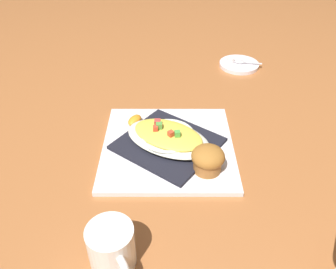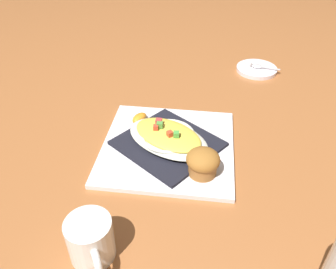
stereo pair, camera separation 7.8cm
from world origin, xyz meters
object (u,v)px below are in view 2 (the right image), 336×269
Objects in this scene: muffin at (203,162)px; creamer_saucer at (257,69)px; orange_garnish at (140,119)px; creamer_cup_0 at (248,64)px; spoon at (259,66)px; gratin_dish at (168,137)px; square_plate at (168,147)px; coffee_mug at (91,241)px.

muffin is 0.52m from creamer_saucer.
orange_garnish reaches higher than creamer_saucer.
creamer_cup_0 is (-0.38, 0.24, 0.00)m from orange_garnish.
creamer_saucer is 0.01m from spoon.
creamer_saucer is (-0.44, 0.18, -0.03)m from gratin_dish.
square_plate is at bearing -19.00° from creamer_cup_0.
creamer_cup_0 is at bearing 173.13° from muffin.
orange_garnish is (-0.07, -0.09, -0.02)m from gratin_dish.
gratin_dish is 0.30m from coffee_mug.
creamer_saucer is (-0.44, 0.18, 0.00)m from square_plate.
square_plate is 3.11× the size of coffee_mug.
coffee_mug is (0.37, 0.03, 0.02)m from orange_garnish.
gratin_dish is 9.78× the size of creamer_cup_0.
gratin_dish is 0.12m from muffin.
gratin_dish reaches higher than creamer_saucer.
muffin is 0.52m from spoon.
muffin is at bearing 51.59° from gratin_dish.
coffee_mug reaches higher than creamer_saucer.
creamer_cup_0 is at bearing 147.22° from orange_garnish.
square_plate is 2.35× the size of creamer_saucer.
coffee_mug is (0.23, -0.15, -0.00)m from muffin.
spoon is at bearing 161.95° from coffee_mug.
orange_garnish is at bearing -36.50° from spoon.
orange_garnish is 0.47× the size of creamer_saucer.
square_plate is at bearing 75.45° from gratin_dish.
creamer_cup_0 is at bearing 164.38° from coffee_mug.
muffin is 0.73× the size of coffee_mug.
gratin_dish is at bearing 169.65° from coffee_mug.
orange_garnish is 0.46m from spoon.
spoon is at bearing 83.70° from creamer_saucer.
muffin is (0.07, 0.09, 0.01)m from gratin_dish.
creamer_saucer is at bearing 162.30° from coffee_mug.
orange_garnish is at bearing -128.48° from square_plate.
creamer_cup_0 is (-0.00, -0.03, 0.01)m from creamer_saucer.
muffin is at bearing 51.57° from square_plate.
orange_garnish is at bearing -128.45° from muffin.
muffin is 0.52m from creamer_cup_0.
muffin is (0.07, 0.09, 0.04)m from square_plate.
muffin is 2.90× the size of creamer_cup_0.
square_plate is 0.11m from orange_garnish.
coffee_mug is 0.75× the size of creamer_saucer.
square_plate is 0.47m from creamer_cup_0.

